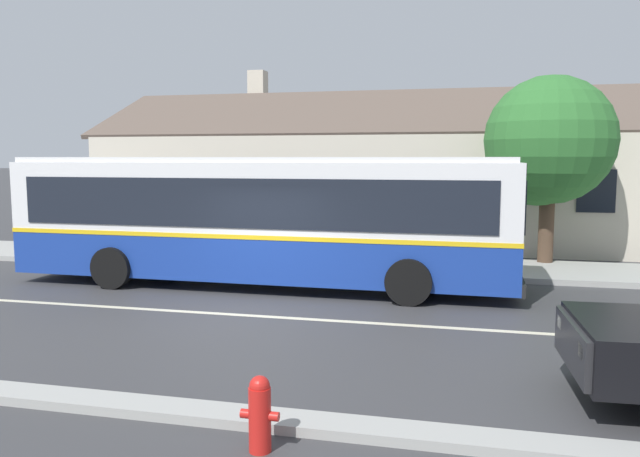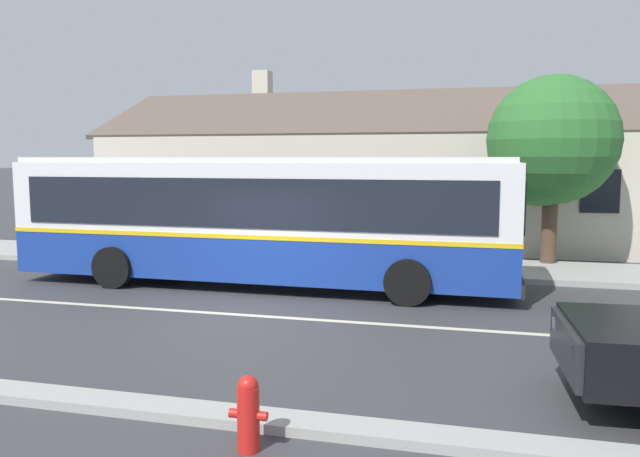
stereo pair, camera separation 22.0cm
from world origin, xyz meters
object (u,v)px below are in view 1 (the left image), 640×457
street_tree_primary (546,146)px  transit_bus (261,217)px  bench_by_building (116,242)px  fire_hydrant (260,413)px

street_tree_primary → transit_bus: bearing=-148.5°
bench_by_building → transit_bus: bearing=-24.3°
bench_by_building → street_tree_primary: street_tree_primary is taller
fire_hydrant → transit_bus: bearing=108.6°
street_tree_primary → fire_hydrant: street_tree_primary is taller
bench_by_building → street_tree_primary: (12.48, 1.80, 2.88)m
bench_by_building → fire_hydrant: 13.60m
transit_bus → bench_by_building: 6.14m
transit_bus → fire_hydrant: transit_bus is taller
transit_bus → fire_hydrant: 8.85m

